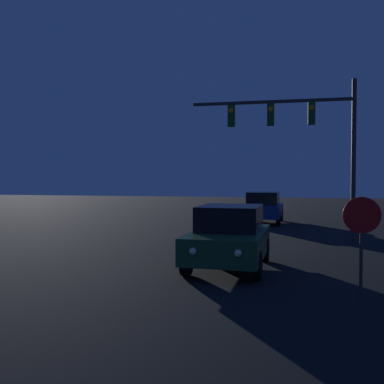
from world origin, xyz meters
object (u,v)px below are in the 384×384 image
object	(u,v)px
car_near	(229,236)
traffic_signal_mast	(303,131)
car_far	(263,207)
stop_sign	(362,228)

from	to	relation	value
car_near	traffic_signal_mast	bearing A→B (deg)	-109.48
car_near	traffic_signal_mast	distance (m)	7.06
car_near	car_far	xyz separation A→B (m)	(0.29, 12.52, 0.00)
car_far	traffic_signal_mast	bearing A→B (deg)	-71.66
traffic_signal_mast	car_far	bearing A→B (deg)	105.77
traffic_signal_mast	stop_sign	distance (m)	8.77
stop_sign	car_near	bearing A→B (deg)	140.95
traffic_signal_mast	car_near	bearing A→B (deg)	-111.29
traffic_signal_mast	stop_sign	size ratio (longest dim) A/B	3.01
car_near	traffic_signal_mast	xyz separation A→B (m)	(2.22, 5.68, 3.55)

